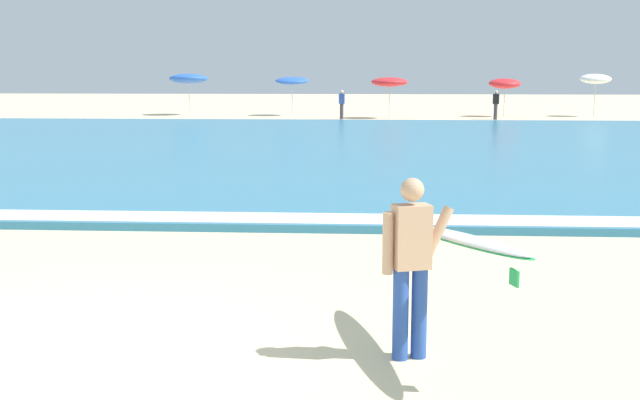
{
  "coord_description": "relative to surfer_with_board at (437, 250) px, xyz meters",
  "views": [
    {
      "loc": [
        2.81,
        -6.89,
        2.71
      ],
      "look_at": [
        2.22,
        2.82,
        1.1
      ],
      "focal_mm": 44.38,
      "sensor_mm": 36.0,
      "label": 1
    }
  ],
  "objects": [
    {
      "name": "ground_plane",
      "position": [
        -3.47,
        -0.4,
        -1.04
      ],
      "size": [
        160.0,
        160.0,
        0.0
      ],
      "primitive_type": "plane",
      "color": "beige"
    },
    {
      "name": "sea",
      "position": [
        -3.47,
        19.61,
        -0.97
      ],
      "size": [
        120.0,
        28.0,
        0.14
      ],
      "primitive_type": "cube",
      "color": "teal",
      "rests_on": "ground"
    },
    {
      "name": "surf_foam",
      "position": [
        -3.47,
        6.21,
        -0.89
      ],
      "size": [
        120.0,
        0.98,
        0.01
      ],
      "primitive_type": "cube",
      "color": "white",
      "rests_on": "sea"
    },
    {
      "name": "surfer_with_board",
      "position": [
        0.0,
        0.0,
        0.0
      ],
      "size": [
        1.32,
        2.59,
        1.73
      ],
      "color": "#284CA3",
      "rests_on": "ground"
    },
    {
      "name": "beach_umbrella_0",
      "position": [
        -11.33,
        39.64,
        1.11
      ],
      "size": [
        2.29,
        2.31,
        2.47
      ],
      "color": "beige",
      "rests_on": "ground"
    },
    {
      "name": "beach_umbrella_1",
      "position": [
        -5.12,
        39.35,
        0.99
      ],
      "size": [
        1.98,
        2.0,
        2.32
      ],
      "color": "beige",
      "rests_on": "ground"
    },
    {
      "name": "beach_umbrella_2",
      "position": [
        0.51,
        37.04,
        0.97
      ],
      "size": [
        2.02,
        2.03,
        2.28
      ],
      "color": "beige",
      "rests_on": "ground"
    },
    {
      "name": "beach_umbrella_3",
      "position": [
        7.17,
        39.04,
        0.86
      ],
      "size": [
        1.81,
        1.85,
        2.25
      ],
      "color": "beige",
      "rests_on": "ground"
    },
    {
      "name": "beach_umbrella_4",
      "position": [
        12.38,
        39.44,
        1.12
      ],
      "size": [
        1.76,
        1.8,
        2.5
      ],
      "color": "beige",
      "rests_on": "ground"
    },
    {
      "name": "beachgoer_near_row_left",
      "position": [
        6.25,
        36.22,
        -0.19
      ],
      "size": [
        0.32,
        0.2,
        1.58
      ],
      "color": "#383842",
      "rests_on": "ground"
    },
    {
      "name": "beachgoer_near_row_mid",
      "position": [
        -2.1,
        36.2,
        -0.19
      ],
      "size": [
        0.32,
        0.2,
        1.58
      ],
      "color": "#383842",
      "rests_on": "ground"
    }
  ]
}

